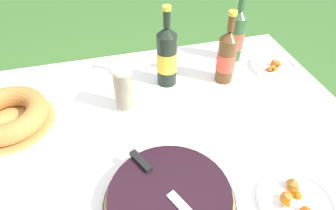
% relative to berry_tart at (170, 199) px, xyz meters
% --- Properties ---
extents(garden_table, '(1.68, 1.10, 0.68)m').
position_rel_berry_tart_xyz_m(garden_table, '(-0.06, 0.29, -0.09)').
color(garden_table, brown).
rests_on(garden_table, ground_plane).
extents(tablecloth, '(1.69, 1.11, 0.10)m').
position_rel_berry_tart_xyz_m(tablecloth, '(-0.06, 0.29, -0.04)').
color(tablecloth, white).
rests_on(tablecloth, garden_table).
extents(berry_tart, '(0.38, 0.38, 0.06)m').
position_rel_berry_tart_xyz_m(berry_tart, '(0.00, 0.00, 0.00)').
color(berry_tart, '#38383D').
rests_on(berry_tart, tablecloth).
extents(serving_knife, '(0.18, 0.35, 0.01)m').
position_rel_berry_tart_xyz_m(serving_knife, '(-0.01, 0.03, 0.04)').
color(serving_knife, silver).
rests_on(serving_knife, berry_tart).
extents(bundt_cake, '(0.32, 0.32, 0.08)m').
position_rel_berry_tart_xyz_m(bundt_cake, '(-0.49, 0.47, 0.01)').
color(bundt_cake, tan).
rests_on(bundt_cake, tablecloth).
extents(cup_stack, '(0.07, 0.07, 0.19)m').
position_rel_berry_tart_xyz_m(cup_stack, '(-0.06, 0.45, 0.07)').
color(cup_stack, beige).
rests_on(cup_stack, tablecloth).
extents(cider_bottle_green, '(0.07, 0.07, 0.33)m').
position_rel_berry_tart_xyz_m(cider_bottle_green, '(0.50, 0.67, 0.10)').
color(cider_bottle_green, '#2D562D').
rests_on(cider_bottle_green, tablecloth).
extents(cider_bottle_amber, '(0.08, 0.08, 0.32)m').
position_rel_berry_tart_xyz_m(cider_bottle_amber, '(0.39, 0.52, 0.09)').
color(cider_bottle_amber, brown).
rests_on(cider_bottle_amber, tablecloth).
extents(juice_bottle_red, '(0.08, 0.08, 0.34)m').
position_rel_berry_tart_xyz_m(juice_bottle_red, '(0.14, 0.57, 0.10)').
color(juice_bottle_red, black).
rests_on(juice_bottle_red, tablecloth).
extents(snack_plate_left, '(0.23, 0.23, 0.05)m').
position_rel_berry_tart_xyz_m(snack_plate_left, '(0.35, -0.09, -0.02)').
color(snack_plate_left, white).
rests_on(snack_plate_left, tablecloth).
extents(snack_plate_right, '(0.21, 0.21, 0.06)m').
position_rel_berry_tart_xyz_m(snack_plate_right, '(0.64, 0.55, -0.02)').
color(snack_plate_right, white).
rests_on(snack_plate_right, tablecloth).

